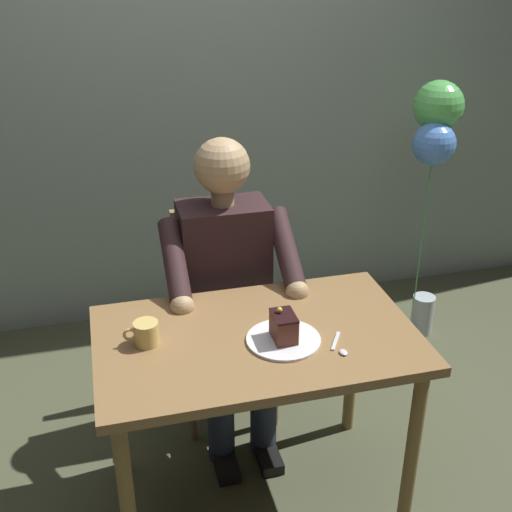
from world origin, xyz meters
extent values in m
plane|color=#484C34|center=(0.00, 0.00, 0.00)|extent=(14.00, 14.00, 0.00)
cube|color=gray|center=(0.00, -1.53, 1.50)|extent=(6.40, 0.12, 3.00)
cube|color=olive|center=(0.00, 0.00, 0.72)|extent=(1.10, 0.67, 0.04)
cylinder|color=olive|center=(-0.49, 0.28, 0.36)|extent=(0.05, 0.05, 0.72)
cylinder|color=olive|center=(0.49, 0.28, 0.36)|extent=(0.05, 0.05, 0.72)
cylinder|color=olive|center=(-0.49, -0.28, 0.36)|extent=(0.05, 0.05, 0.72)
cylinder|color=olive|center=(0.49, -0.28, 0.36)|extent=(0.05, 0.05, 0.72)
cube|color=#85684D|center=(0.00, -0.56, 0.45)|extent=(0.42, 0.42, 0.04)
cube|color=#85684D|center=(0.00, -0.75, 0.69)|extent=(0.38, 0.04, 0.45)
cylinder|color=#85684D|center=(-0.18, -0.38, 0.22)|extent=(0.04, 0.04, 0.45)
cylinder|color=#85684D|center=(0.18, -0.38, 0.22)|extent=(0.04, 0.04, 0.45)
cylinder|color=#85684D|center=(-0.18, -0.74, 0.22)|extent=(0.04, 0.04, 0.45)
cylinder|color=#85684D|center=(0.18, -0.74, 0.22)|extent=(0.04, 0.04, 0.45)
cube|color=#311E20|center=(0.00, -0.54, 0.74)|extent=(0.36, 0.22, 0.54)
sphere|color=tan|center=(0.00, -0.54, 1.17)|extent=(0.22, 0.22, 0.22)
cylinder|color=tan|center=(0.00, -0.54, 1.04)|extent=(0.09, 0.09, 0.06)
cylinder|color=#311E20|center=(-0.22, -0.40, 0.86)|extent=(0.08, 0.33, 0.26)
sphere|color=tan|center=(-0.22, -0.24, 0.75)|extent=(0.09, 0.09, 0.09)
cylinder|color=#311E20|center=(0.22, -0.40, 0.86)|extent=(0.08, 0.33, 0.26)
sphere|color=tan|center=(0.22, -0.24, 0.75)|extent=(0.09, 0.09, 0.09)
cylinder|color=#263041|center=(-0.09, -0.42, 0.45)|extent=(0.13, 0.38, 0.14)
cylinder|color=#263041|center=(0.09, -0.42, 0.45)|extent=(0.13, 0.38, 0.14)
cylinder|color=#263041|center=(-0.09, -0.24, 0.21)|extent=(0.11, 0.11, 0.43)
cube|color=black|center=(-0.09, -0.18, 0.03)|extent=(0.09, 0.22, 0.05)
cylinder|color=#263041|center=(0.09, -0.24, 0.21)|extent=(0.11, 0.11, 0.43)
cube|color=black|center=(0.09, -0.18, 0.03)|extent=(0.09, 0.22, 0.05)
cylinder|color=white|center=(-0.08, 0.06, 0.75)|extent=(0.25, 0.25, 0.01)
cube|color=#5B2D21|center=(-0.08, 0.06, 0.80)|extent=(0.07, 0.10, 0.09)
cube|color=black|center=(-0.08, 0.06, 0.84)|extent=(0.07, 0.11, 0.01)
sphere|color=gold|center=(-0.07, 0.04, 0.86)|extent=(0.02, 0.02, 0.02)
cylinder|color=tan|center=(0.37, -0.04, 0.78)|extent=(0.08, 0.08, 0.08)
torus|color=tan|center=(0.42, -0.04, 0.79)|extent=(0.05, 0.01, 0.05)
cylinder|color=black|center=(0.37, -0.04, 0.82)|extent=(0.07, 0.07, 0.01)
cube|color=silver|center=(-0.25, 0.11, 0.75)|extent=(0.07, 0.10, 0.01)
ellipsoid|color=silver|center=(-0.25, 0.18, 0.75)|extent=(0.03, 0.04, 0.01)
cylinder|color=#B2C1C6|center=(-1.17, -0.90, 0.11)|extent=(0.12, 0.12, 0.22)
sphere|color=#528BE4|center=(-1.11, -0.90, 1.07)|extent=(0.21, 0.21, 0.21)
cylinder|color=#4C9956|center=(-1.11, -0.90, 0.59)|extent=(0.01, 0.01, 0.75)
sphere|color=#57BF58|center=(-1.16, -0.99, 1.23)|extent=(0.25, 0.25, 0.25)
cylinder|color=#4C9956|center=(-1.16, -0.99, 0.66)|extent=(0.01, 0.01, 0.89)
camera|label=1|loc=(0.46, 1.79, 1.96)|focal=45.21mm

